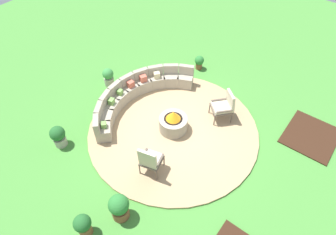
% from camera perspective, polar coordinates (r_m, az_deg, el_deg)
% --- Properties ---
extents(ground_plane, '(24.00, 24.00, 0.00)m').
position_cam_1_polar(ground_plane, '(9.22, 0.99, -2.46)').
color(ground_plane, '#478C38').
extents(patio_circle, '(5.27, 5.27, 0.06)m').
position_cam_1_polar(patio_circle, '(9.19, 0.99, -2.34)').
color(patio_circle, tan).
rests_on(patio_circle, ground_plane).
extents(mulch_bed_right, '(1.66, 1.47, 0.04)m').
position_cam_1_polar(mulch_bed_right, '(10.05, 25.97, -3.23)').
color(mulch_bed_right, '#382114').
rests_on(mulch_bed_right, ground_plane).
extents(fire_pit, '(0.87, 0.87, 0.75)m').
position_cam_1_polar(fire_pit, '(8.95, 1.02, -0.98)').
color(fire_pit, '#9E937F').
rests_on(fire_pit, patio_circle).
extents(curved_stone_bench, '(4.08, 1.79, 0.78)m').
position_cam_1_polar(curved_stone_bench, '(9.90, -6.04, 4.59)').
color(curved_stone_bench, '#9E937F').
rests_on(curved_stone_bench, patio_circle).
extents(lounge_chair_front_left, '(0.68, 0.66, 1.10)m').
position_cam_1_polar(lounge_chair_front_left, '(7.78, -3.52, -8.17)').
color(lounge_chair_front_left, brown).
rests_on(lounge_chair_front_left, patio_circle).
extents(lounge_chair_front_right, '(0.83, 0.84, 1.01)m').
position_cam_1_polar(lounge_chair_front_right, '(9.30, 10.89, 2.33)').
color(lounge_chair_front_right, brown).
rests_on(lounge_chair_front_right, patio_circle).
extents(potted_plant_0, '(0.44, 0.44, 0.71)m').
position_cam_1_polar(potted_plant_0, '(9.15, -20.53, -3.35)').
color(potted_plant_0, '#A89E8E').
rests_on(potted_plant_0, ground_plane).
extents(potted_plant_1, '(0.42, 0.42, 0.71)m').
position_cam_1_polar(potted_plant_1, '(7.43, -16.15, -19.43)').
color(potted_plant_1, brown).
rests_on(potted_plant_1, ground_plane).
extents(potted_plant_2, '(0.35, 0.35, 0.55)m').
position_cam_1_polar(potted_plant_2, '(11.39, 6.09, 10.72)').
color(potted_plant_2, brown).
rests_on(potted_plant_2, ground_plane).
extents(potted_plant_3, '(0.51, 0.51, 0.82)m').
position_cam_1_polar(potted_plant_3, '(7.38, -9.44, -16.74)').
color(potted_plant_3, brown).
rests_on(potted_plant_3, ground_plane).
extents(potted_plant_4, '(0.39, 0.39, 0.71)m').
position_cam_1_polar(potted_plant_4, '(10.72, -11.49, 7.73)').
color(potted_plant_4, '#A89E8E').
rests_on(potted_plant_4, ground_plane).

